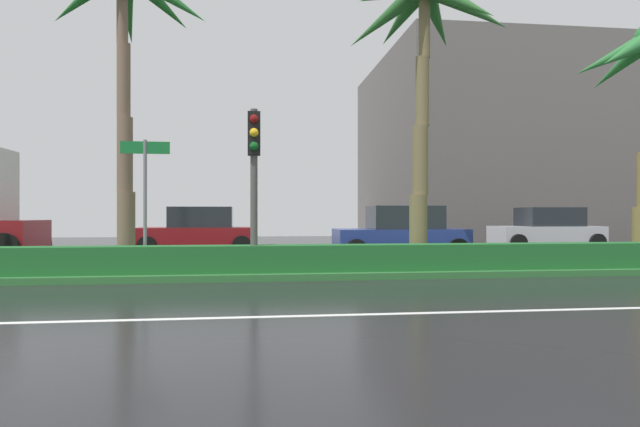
{
  "coord_description": "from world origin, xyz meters",
  "views": [
    {
      "loc": [
        3.17,
        -5.73,
        1.45
      ],
      "look_at": [
        5.6,
        13.09,
        1.47
      ],
      "focal_mm": 30.71,
      "sensor_mm": 36.0,
      "label": 1
    }
  ],
  "objects": [
    {
      "name": "car_in_traffic_third",
      "position": [
        15.19,
        15.15,
        0.83
      ],
      "size": [
        4.3,
        2.02,
        1.72
      ],
      "rotation": [
        0.0,
        0.0,
        3.14
      ],
      "color": "silver",
      "rests_on": "ground_plane"
    },
    {
      "name": "palm_tree_centre",
      "position": [
        7.72,
        8.14,
        6.41
      ],
      "size": [
        4.54,
        4.8,
        7.77
      ],
      "color": "brown",
      "rests_on": "median_strip"
    },
    {
      "name": "building_far_right",
      "position": [
        20.7,
        27.57,
        5.53
      ],
      "size": [
        18.81,
        14.63,
        11.07
      ],
      "color": "#605B59",
      "rests_on": "ground_plane"
    },
    {
      "name": "near_lane_divider_stripe",
      "position": [
        0.0,
        2.0,
        0.0
      ],
      "size": [
        81.0,
        0.14,
        0.01
      ],
      "primitive_type": "cube",
      "color": "white",
      "rests_on": "ground_plane"
    },
    {
      "name": "median_strip",
      "position": [
        0.0,
        8.0,
        0.07
      ],
      "size": [
        85.5,
        4.0,
        0.15
      ],
      "primitive_type": "cube",
      "color": "#2D6B33",
      "rests_on": "ground_plane"
    },
    {
      "name": "ground_plane",
      "position": [
        0.0,
        9.0,
        -0.05
      ],
      "size": [
        90.0,
        42.0,
        0.1
      ],
      "primitive_type": "cube",
      "color": "black"
    },
    {
      "name": "street_name_sign",
      "position": [
        0.8,
        7.17,
        2.08
      ],
      "size": [
        1.1,
        0.08,
        3.0
      ],
      "color": "slate",
      "rests_on": "median_strip"
    },
    {
      "name": "car_in_traffic_second",
      "position": [
        8.15,
        11.82,
        0.83
      ],
      "size": [
        4.3,
        2.02,
        1.72
      ],
      "rotation": [
        0.0,
        0.0,
        3.14
      ],
      "color": "navy",
      "rests_on": "ground_plane"
    },
    {
      "name": "median_hedge",
      "position": [
        0.0,
        6.6,
        0.45
      ],
      "size": [
        76.5,
        0.7,
        0.6
      ],
      "color": "#1E6028",
      "rests_on": "median_strip"
    },
    {
      "name": "palm_tree_centre_left",
      "position": [
        0.04,
        8.41,
        6.59
      ],
      "size": [
        4.45,
        4.42,
        7.93
      ],
      "color": "brown",
      "rests_on": "median_strip"
    },
    {
      "name": "car_in_traffic_leading",
      "position": [
        1.29,
        15.02,
        0.83
      ],
      "size": [
        4.3,
        2.02,
        1.72
      ],
      "rotation": [
        0.0,
        0.0,
        3.14
      ],
      "color": "maroon",
      "rests_on": "ground_plane"
    },
    {
      "name": "traffic_signal_median_right",
      "position": [
        3.27,
        6.55,
        2.66
      ],
      "size": [
        0.28,
        0.43,
        3.65
      ],
      "color": "#4C4C47",
      "rests_on": "median_strip"
    }
  ]
}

